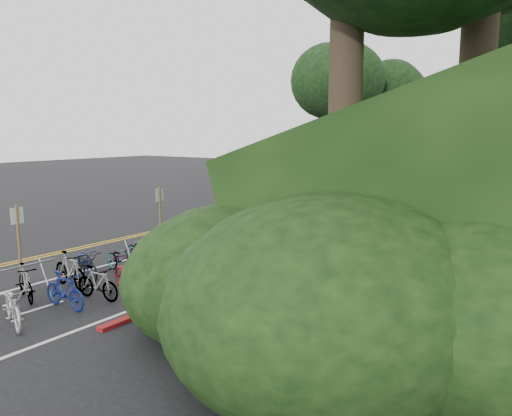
# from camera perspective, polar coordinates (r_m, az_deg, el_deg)

# --- Properties ---
(ground) EXTENTS (120.00, 120.00, 0.00)m
(ground) POSITION_cam_1_polar(r_m,az_deg,el_deg) (18.19, -23.56, -6.85)
(ground) COLOR black
(ground) RESTS_ON ground
(road_markings) EXTENTS (7.47, 80.00, 0.01)m
(road_markings) POSITION_cam_1_polar(r_m,az_deg,el_deg) (24.41, -2.15, -2.27)
(road_markings) COLOR gold
(road_markings) RESTS_ON ground
(red_curb) EXTENTS (0.25, 28.00, 0.10)m
(red_curb) POSITION_cam_1_polar(r_m,az_deg,el_deg) (23.47, 10.63, -2.74)
(red_curb) COLOR maroon
(red_curb) RESTS_ON ground
(bike_rack_front) EXTENTS (1.17, 2.75, 1.24)m
(bike_rack_front) POSITION_cam_1_polar(r_m,az_deg,el_deg) (14.13, -26.71, -7.71)
(bike_rack_front) COLOR #939496
(bike_rack_front) RESTS_ON ground
(bike_racks_rest) EXTENTS (1.14, 23.00, 1.17)m
(bike_racks_rest) POSITION_cam_1_polar(r_m,az_deg,el_deg) (25.40, 6.07, 0.07)
(bike_racks_rest) COLOR #939496
(bike_racks_rest) RESTS_ON ground
(signpost_near) EXTENTS (0.08, 0.40, 2.48)m
(signpost_near) POSITION_cam_1_polar(r_m,az_deg,el_deg) (16.87, -25.49, -3.19)
(signpost_near) COLOR brown
(signpost_near) RESTS_ON ground
(signposts_rest) EXTENTS (0.08, 18.40, 2.50)m
(signposts_rest) POSITION_cam_1_polar(r_m,az_deg,el_deg) (27.39, 2.70, 1.95)
(signposts_rest) COLOR brown
(signposts_rest) RESTS_ON ground
(bike_front) EXTENTS (0.96, 1.57, 0.78)m
(bike_front) POSITION_cam_1_polar(r_m,az_deg,el_deg) (17.67, -18.98, -5.73)
(bike_front) COLOR navy
(bike_front) RESTS_ON ground
(bike_valet) EXTENTS (3.40, 12.97, 1.10)m
(bike_valet) POSITION_cam_1_polar(r_m,az_deg,el_deg) (17.39, -10.99, -5.29)
(bike_valet) COLOR slate
(bike_valet) RESTS_ON ground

